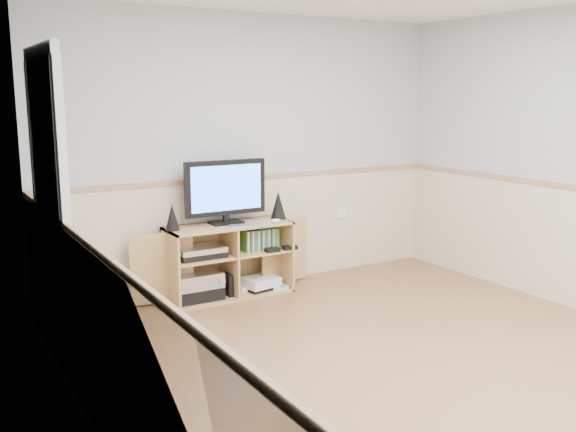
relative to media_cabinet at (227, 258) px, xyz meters
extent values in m
cube|color=#AE7D4D|center=(0.36, -2.06, -0.34)|extent=(4.00, 4.50, 0.02)
cube|color=silver|center=(-1.65, -2.06, 0.92)|extent=(0.02, 4.50, 2.50)
cube|color=silver|center=(0.36, 0.20, 0.92)|extent=(4.00, 0.02, 2.50)
cube|color=beige|center=(0.36, 0.18, 0.17)|extent=(4.00, 0.01, 1.00)
cube|color=tan|center=(0.36, 0.17, 0.69)|extent=(4.00, 0.02, 0.04)
cube|color=#EFE7CF|center=(-1.62, -0.76, 0.67)|extent=(0.03, 0.82, 2.00)
cube|color=tan|center=(0.00, -0.05, -0.32)|extent=(1.12, 0.42, 0.02)
cube|color=tan|center=(0.00, -0.05, 0.31)|extent=(1.12, 0.42, 0.02)
cube|color=tan|center=(-0.55, -0.05, -0.01)|extent=(0.02, 0.42, 0.65)
cube|color=tan|center=(0.55, -0.05, -0.01)|extent=(0.02, 0.42, 0.65)
cube|color=tan|center=(0.00, 0.15, -0.01)|extent=(1.12, 0.02, 0.65)
cube|color=tan|center=(0.00, -0.05, -0.01)|extent=(0.02, 0.40, 0.61)
cube|color=tan|center=(-0.28, -0.05, 0.05)|extent=(0.53, 0.38, 0.02)
cube|color=tan|center=(0.28, -0.05, 0.05)|extent=(0.53, 0.38, 0.02)
cube|color=tan|center=(-0.60, 0.00, -0.01)|extent=(0.53, 0.11, 0.61)
cube|color=tan|center=(0.60, 0.00, -0.01)|extent=(0.53, 0.11, 0.61)
cube|color=black|center=(0.00, 0.00, 0.33)|extent=(0.28, 0.18, 0.02)
cube|color=black|center=(0.00, 0.00, 0.37)|extent=(0.05, 0.04, 0.06)
cube|color=black|center=(0.00, 0.00, 0.64)|extent=(0.76, 0.05, 0.49)
cube|color=#2F78FB|center=(0.00, -0.03, 0.64)|extent=(0.67, 0.01, 0.40)
cone|color=black|center=(-0.51, -0.03, 0.43)|extent=(0.12, 0.12, 0.23)
cone|color=black|center=(0.52, -0.03, 0.45)|extent=(0.14, 0.14, 0.26)
cube|color=silver|center=(0.11, -0.19, 0.32)|extent=(0.31, 0.17, 0.01)
ellipsoid|color=white|center=(0.40, -0.19, 0.34)|extent=(0.10, 0.07, 0.04)
cube|color=black|center=(-0.32, -0.05, -0.26)|extent=(0.41, 0.31, 0.11)
cube|color=silver|center=(-0.32, -0.05, -0.14)|extent=(0.41, 0.31, 0.13)
cube|color=black|center=(-0.28, -0.05, 0.08)|extent=(0.41, 0.29, 0.05)
cube|color=silver|center=(-0.28, -0.05, 0.13)|extent=(0.41, 0.29, 0.05)
cube|color=black|center=(-0.04, -0.10, -0.21)|extent=(0.04, 0.14, 0.20)
cube|color=white|center=(0.18, -0.02, -0.29)|extent=(0.23, 0.19, 0.05)
cube|color=black|center=(0.30, -0.07, -0.30)|extent=(0.34, 0.29, 0.03)
cube|color=white|center=(0.30, -0.07, -0.24)|extent=(0.35, 0.31, 0.08)
cube|color=white|center=(0.50, -0.15, -0.30)|extent=(0.04, 0.14, 0.03)
cube|color=white|center=(0.48, 0.01, -0.30)|extent=(0.09, 0.15, 0.03)
cube|color=#3F8C3F|center=(0.30, -0.07, 0.15)|extent=(0.33, 0.13, 0.19)
cube|color=white|center=(1.36, 0.17, 0.27)|extent=(0.12, 0.03, 0.12)
camera|label=1|loc=(-2.37, -5.08, 1.43)|focal=40.00mm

